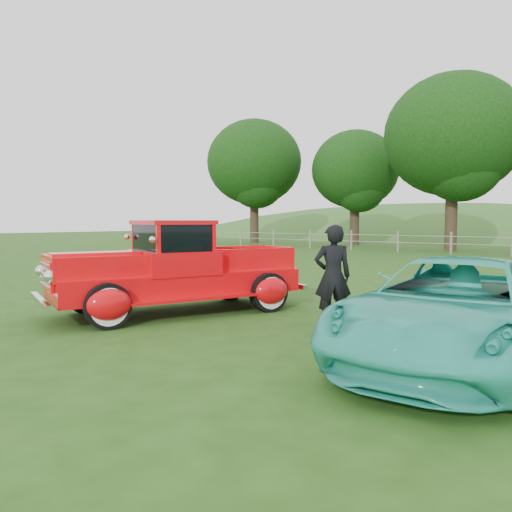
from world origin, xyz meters
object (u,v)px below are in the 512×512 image
Objects in this scene: tree_near_west at (453,136)px; man at (333,276)px; tree_mid_west at (355,170)px; red_pickup at (176,272)px; tree_far_west at (254,163)px; teal_sedan at (456,310)px.

man is (5.59, -23.22, -5.94)m from tree_near_west.
tree_mid_west reaches higher than red_pickup.
tree_far_west is 2.12× the size of teal_sedan.
tree_mid_west is at bearing 116.49° from teal_sedan.
tree_near_west is at bearing 116.29° from red_pickup.
teal_sedan is 2.41m from man.
teal_sedan is (15.84, -27.04, -4.90)m from tree_mid_west.
red_pickup is 5.27m from teal_sedan.
tree_far_west is at bearing -91.42° from man.
tree_mid_west is at bearing 159.44° from tree_near_west.
tree_far_west is 8.30m from tree_mid_west.
red_pickup is at bearing -68.61° from tree_mid_west.
tree_near_west reaches higher than tree_mid_west.
teal_sedan is (5.27, -0.06, -0.14)m from red_pickup.
tree_far_west reaches higher than tree_mid_west.
tree_mid_west is 0.81× the size of tree_near_west.
man is (3.01, 0.76, 0.06)m from red_pickup.
teal_sedan is (7.84, -24.04, -6.15)m from tree_near_west.
tree_near_west is at bearing -119.60° from man.
red_pickup reaches higher than teal_sedan.
man is (-2.26, 0.82, 0.20)m from teal_sedan.
tree_mid_west reaches higher than man.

